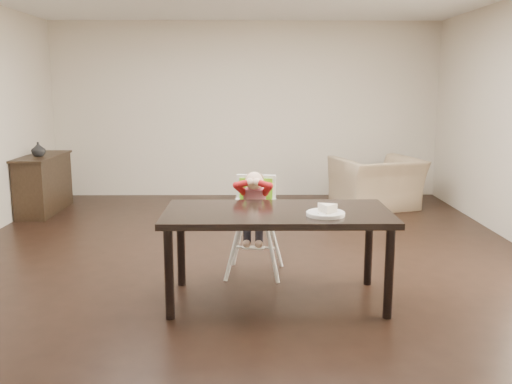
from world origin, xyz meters
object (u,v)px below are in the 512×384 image
high_chair (255,202)px  armchair (377,175)px  dining_table (277,220)px  sideboard (44,184)px

high_chair → armchair: (1.76, 2.83, -0.19)m
dining_table → high_chair: 0.72m
dining_table → high_chair: bearing=103.9°
dining_table → high_chair: size_ratio=1.87×
high_chair → sideboard: high_chair is taller
armchair → high_chair: bearing=40.8°
dining_table → armchair: armchair is taller
dining_table → sideboard: 4.54m
sideboard → armchair: bearing=2.2°
high_chair → armchair: bearing=65.1°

